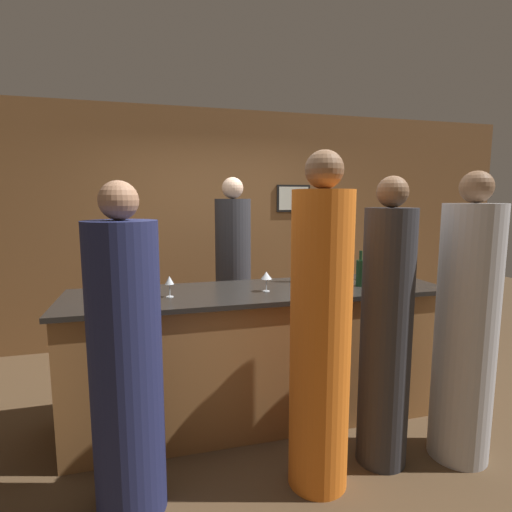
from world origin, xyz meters
TOP-DOWN VIEW (x-y plane):
  - ground_plane at (0.00, 0.00)m, footprint 14.00×14.00m
  - back_wall at (0.00, 1.94)m, footprint 8.00×0.08m
  - bar_counter at (0.00, 0.00)m, footprint 2.92×0.81m
  - bartender at (-0.02, 0.94)m, footprint 0.35×0.35m
  - guest_0 at (0.63, -0.75)m, footprint 0.32×0.32m
  - guest_1 at (0.13, -0.84)m, footprint 0.36×0.36m
  - guest_2 at (-0.96, -0.76)m, footprint 0.38×0.38m
  - guest_3 at (1.16, -0.84)m, footprint 0.38×0.38m
  - wine_bottle_0 at (0.81, -0.08)m, footprint 0.07×0.07m
  - wine_bottle_1 at (0.39, 0.20)m, footprint 0.07×0.07m
  - wine_bottle_2 at (1.09, 0.11)m, footprint 0.07×0.07m
  - ice_bucket at (0.72, 0.29)m, footprint 0.17×0.17m
  - wine_glass_0 at (0.03, -0.07)m, footprint 0.08×0.08m
  - wine_glass_1 at (1.10, -0.28)m, footprint 0.08×0.08m
  - wine_glass_2 at (-0.69, -0.07)m, footprint 0.06×0.06m
  - wine_glass_3 at (-0.87, 0.01)m, footprint 0.08×0.08m
  - wine_glass_4 at (1.17, -0.04)m, footprint 0.07×0.07m

SIDE VIEW (x-z plane):
  - ground_plane at x=0.00m, z-range 0.00..0.00m
  - bar_counter at x=0.00m, z-range 0.00..1.04m
  - guest_2 at x=-0.96m, z-range -0.07..1.76m
  - guest_0 at x=0.63m, z-range -0.06..1.82m
  - guest_3 at x=1.16m, z-range -0.07..1.84m
  - bartender at x=-0.02m, z-range -0.07..1.88m
  - guest_1 at x=0.13m, z-range -0.07..1.94m
  - ice_bucket at x=0.72m, z-range 1.04..1.23m
  - wine_bottle_2 at x=1.09m, z-range 1.01..1.28m
  - wine_bottle_0 at x=0.81m, z-range 1.01..1.30m
  - wine_bottle_1 at x=0.39m, z-range 1.01..1.30m
  - wine_glass_2 at x=-0.69m, z-range 1.08..1.23m
  - wine_glass_0 at x=0.03m, z-range 1.08..1.24m
  - wine_glass_4 at x=1.17m, z-range 1.08..1.25m
  - wine_glass_1 at x=1.10m, z-range 1.08..1.25m
  - wine_glass_3 at x=-0.87m, z-range 1.09..1.28m
  - back_wall at x=0.00m, z-range 0.00..2.80m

